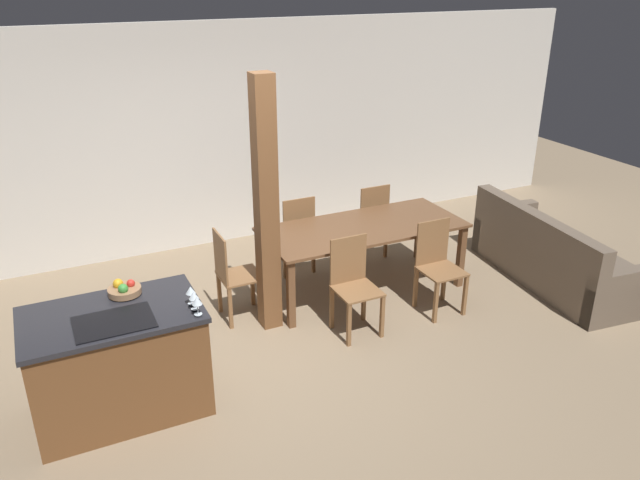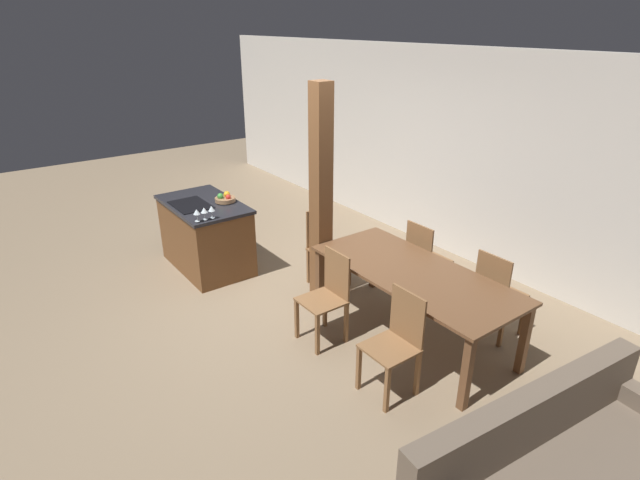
# 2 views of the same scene
# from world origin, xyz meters

# --- Properties ---
(ground_plane) EXTENTS (16.00, 16.00, 0.00)m
(ground_plane) POSITION_xyz_m (0.00, 0.00, 0.00)
(ground_plane) COLOR #847056
(wall_back) EXTENTS (11.20, 0.08, 2.70)m
(wall_back) POSITION_xyz_m (0.00, 2.74, 1.35)
(wall_back) COLOR silver
(wall_back) RESTS_ON ground_plane
(kitchen_island) EXTENTS (1.31, 0.80, 0.89)m
(kitchen_island) POSITION_xyz_m (-1.32, -0.21, 0.44)
(kitchen_island) COLOR brown
(kitchen_island) RESTS_ON ground_plane
(fruit_bowl) EXTENTS (0.26, 0.26, 0.11)m
(fruit_bowl) POSITION_xyz_m (-1.18, 0.03, 0.93)
(fruit_bowl) COLOR #99704C
(fruit_bowl) RESTS_ON kitchen_island
(wine_glass_near) EXTENTS (0.08, 0.08, 0.15)m
(wine_glass_near) POSITION_xyz_m (-0.75, -0.53, 1.00)
(wine_glass_near) COLOR silver
(wine_glass_near) RESTS_ON kitchen_island
(wine_glass_middle) EXTENTS (0.08, 0.08, 0.15)m
(wine_glass_middle) POSITION_xyz_m (-0.75, -0.44, 1.00)
(wine_glass_middle) COLOR silver
(wine_glass_middle) RESTS_ON kitchen_island
(wine_glass_far) EXTENTS (0.08, 0.08, 0.15)m
(wine_glass_far) POSITION_xyz_m (-0.75, -0.35, 1.00)
(wine_glass_far) COLOR silver
(wine_glass_far) RESTS_ON kitchen_island
(dining_table) EXTENTS (2.14, 0.94, 0.74)m
(dining_table) POSITION_xyz_m (1.37, 0.77, 0.66)
(dining_table) COLOR brown
(dining_table) RESTS_ON ground_plane
(dining_chair_near_left) EXTENTS (0.40, 0.40, 0.93)m
(dining_chair_near_left) POSITION_xyz_m (0.89, 0.08, 0.49)
(dining_chair_near_left) COLOR brown
(dining_chair_near_left) RESTS_ON ground_plane
(dining_chair_near_right) EXTENTS (0.40, 0.40, 0.93)m
(dining_chair_near_right) POSITION_xyz_m (1.86, 0.08, 0.49)
(dining_chair_near_right) COLOR brown
(dining_chair_near_right) RESTS_ON ground_plane
(dining_chair_far_left) EXTENTS (0.40, 0.40, 0.93)m
(dining_chair_far_left) POSITION_xyz_m (0.89, 1.46, 0.49)
(dining_chair_far_left) COLOR brown
(dining_chair_far_left) RESTS_ON ground_plane
(dining_chair_far_right) EXTENTS (0.40, 0.40, 0.93)m
(dining_chair_far_right) POSITION_xyz_m (1.86, 1.46, 0.49)
(dining_chair_far_right) COLOR brown
(dining_chair_far_right) RESTS_ON ground_plane
(dining_chair_head_end) EXTENTS (0.40, 0.40, 0.93)m
(dining_chair_head_end) POSITION_xyz_m (-0.07, 0.77, 0.49)
(dining_chair_head_end) COLOR brown
(dining_chair_head_end) RESTS_ON ground_plane
(couch) EXTENTS (1.03, 2.15, 0.83)m
(couch) POSITION_xyz_m (3.39, 0.02, 0.28)
(couch) COLOR brown
(couch) RESTS_ON ground_plane
(timber_post) EXTENTS (0.19, 0.19, 2.44)m
(timber_post) POSITION_xyz_m (0.20, 0.51, 1.22)
(timber_post) COLOR brown
(timber_post) RESTS_ON ground_plane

